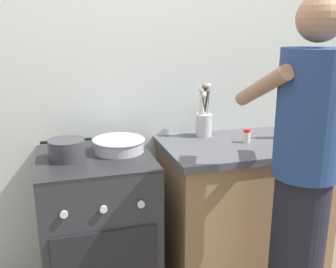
{
  "coord_description": "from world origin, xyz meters",
  "views": [
    {
      "loc": [
        -0.53,
        -1.83,
        1.57
      ],
      "look_at": [
        0.05,
        0.12,
        1.0
      ],
      "focal_mm": 41.26,
      "sensor_mm": 36.0,
      "label": 1
    }
  ],
  "objects_px": {
    "pot": "(67,149)",
    "person": "(303,183)",
    "utensil_crock": "(204,120)",
    "stove_range": "(99,232)",
    "spice_bottle": "(247,136)",
    "mixing_bowl": "(119,144)",
    "oil_bottle": "(283,124)"
  },
  "relations": [
    {
      "from": "pot",
      "to": "person",
      "type": "relative_size",
      "value": 0.15
    },
    {
      "from": "pot",
      "to": "utensil_crock",
      "type": "bearing_deg",
      "value": 14.15
    },
    {
      "from": "stove_range",
      "to": "spice_bottle",
      "type": "height_order",
      "value": "spice_bottle"
    },
    {
      "from": "pot",
      "to": "utensil_crock",
      "type": "distance_m",
      "value": 0.87
    },
    {
      "from": "mixing_bowl",
      "to": "utensil_crock",
      "type": "xyz_separation_m",
      "value": [
        0.57,
        0.16,
        0.06
      ]
    },
    {
      "from": "pot",
      "to": "mixing_bowl",
      "type": "xyz_separation_m",
      "value": [
        0.28,
        0.05,
        -0.01
      ]
    },
    {
      "from": "utensil_crock",
      "to": "oil_bottle",
      "type": "bearing_deg",
      "value": -22.4
    },
    {
      "from": "mixing_bowl",
      "to": "person",
      "type": "height_order",
      "value": "person"
    },
    {
      "from": "person",
      "to": "utensil_crock",
      "type": "bearing_deg",
      "value": 104.64
    },
    {
      "from": "stove_range",
      "to": "person",
      "type": "height_order",
      "value": "person"
    },
    {
      "from": "stove_range",
      "to": "pot",
      "type": "distance_m",
      "value": 0.52
    },
    {
      "from": "utensil_crock",
      "to": "oil_bottle",
      "type": "relative_size",
      "value": 1.56
    },
    {
      "from": "pot",
      "to": "spice_bottle",
      "type": "relative_size",
      "value": 3.19
    },
    {
      "from": "oil_bottle",
      "to": "person",
      "type": "xyz_separation_m",
      "value": [
        -0.25,
        -0.57,
        -0.13
      ]
    },
    {
      "from": "pot",
      "to": "person",
      "type": "distance_m",
      "value": 1.18
    },
    {
      "from": "utensil_crock",
      "to": "spice_bottle",
      "type": "xyz_separation_m",
      "value": [
        0.19,
        -0.21,
        -0.07
      ]
    },
    {
      "from": "utensil_crock",
      "to": "person",
      "type": "distance_m",
      "value": 0.8
    },
    {
      "from": "pot",
      "to": "spice_bottle",
      "type": "height_order",
      "value": "pot"
    },
    {
      "from": "spice_bottle",
      "to": "person",
      "type": "relative_size",
      "value": 0.05
    },
    {
      "from": "stove_range",
      "to": "spice_bottle",
      "type": "distance_m",
      "value": 1.02
    },
    {
      "from": "stove_range",
      "to": "pot",
      "type": "bearing_deg",
      "value": -179.1
    },
    {
      "from": "stove_range",
      "to": "spice_bottle",
      "type": "bearing_deg",
      "value": 0.35
    },
    {
      "from": "pot",
      "to": "person",
      "type": "height_order",
      "value": "person"
    },
    {
      "from": "pot",
      "to": "utensil_crock",
      "type": "relative_size",
      "value": 0.77
    },
    {
      "from": "pot",
      "to": "oil_bottle",
      "type": "xyz_separation_m",
      "value": [
        1.29,
        0.03,
        0.03
      ]
    },
    {
      "from": "stove_range",
      "to": "utensil_crock",
      "type": "relative_size",
      "value": 2.69
    },
    {
      "from": "utensil_crock",
      "to": "person",
      "type": "bearing_deg",
      "value": -75.36
    },
    {
      "from": "oil_bottle",
      "to": "utensil_crock",
      "type": "bearing_deg",
      "value": 157.6
    },
    {
      "from": "stove_range",
      "to": "oil_bottle",
      "type": "xyz_separation_m",
      "value": [
        1.15,
        0.03,
        0.54
      ]
    },
    {
      "from": "mixing_bowl",
      "to": "utensil_crock",
      "type": "relative_size",
      "value": 0.87
    },
    {
      "from": "person",
      "to": "mixing_bowl",
      "type": "bearing_deg",
      "value": 141.92
    },
    {
      "from": "utensil_crock",
      "to": "oil_bottle",
      "type": "xyz_separation_m",
      "value": [
        0.45,
        -0.18,
        -0.02
      ]
    }
  ]
}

